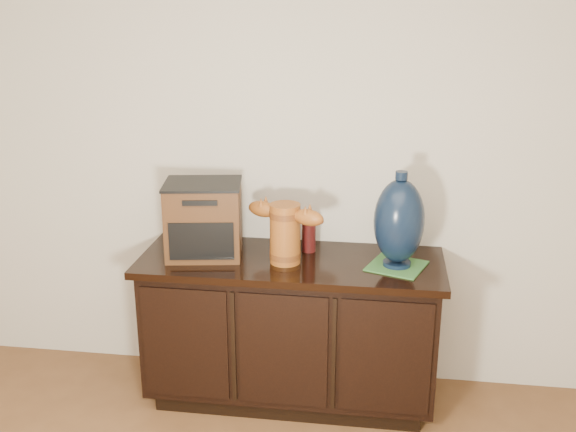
% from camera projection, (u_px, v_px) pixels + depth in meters
% --- Properties ---
extents(sideboard, '(1.46, 0.56, 0.75)m').
position_uv_depth(sideboard, '(291.00, 328.00, 3.34)').
color(sideboard, black).
rests_on(sideboard, ground).
extents(terracotta_vessel, '(0.40, 0.22, 0.29)m').
position_uv_depth(terracotta_vessel, '(285.00, 230.00, 3.14)').
color(terracotta_vessel, '#9D551C').
rests_on(terracotta_vessel, sideboard).
extents(tv_radio, '(0.40, 0.35, 0.36)m').
position_uv_depth(tv_radio, '(204.00, 219.00, 3.23)').
color(tv_radio, '#412410').
rests_on(tv_radio, sideboard).
extents(green_mat, '(0.31, 0.31, 0.01)m').
position_uv_depth(green_mat, '(397.00, 266.00, 3.14)').
color(green_mat, '#32652D').
rests_on(green_mat, sideboard).
extents(lamp_base, '(0.30, 0.30, 0.45)m').
position_uv_depth(lamp_base, '(399.00, 222.00, 3.07)').
color(lamp_base, black).
rests_on(lamp_base, green_mat).
extents(spray_can, '(0.07, 0.07, 0.20)m').
position_uv_depth(spray_can, '(309.00, 232.00, 3.30)').
color(spray_can, '#5B100F').
rests_on(spray_can, sideboard).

